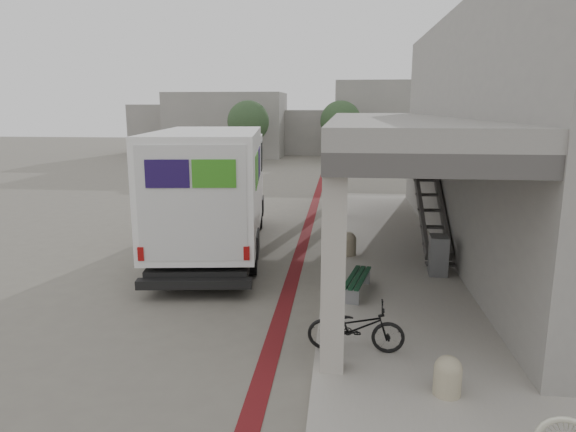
# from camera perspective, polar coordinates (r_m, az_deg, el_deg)

# --- Properties ---
(ground) EXTENTS (120.00, 120.00, 0.00)m
(ground) POSITION_cam_1_polar(r_m,az_deg,el_deg) (12.23, -4.77, -8.64)
(ground) COLOR #686259
(ground) RESTS_ON ground
(bike_lane_stripe) EXTENTS (0.35, 40.00, 0.01)m
(bike_lane_stripe) POSITION_cam_1_polar(r_m,az_deg,el_deg) (13.96, 0.82, -5.91)
(bike_lane_stripe) COLOR maroon
(bike_lane_stripe) RESTS_ON ground
(sidewalk) EXTENTS (4.40, 28.00, 0.12)m
(sidewalk) POSITION_cam_1_polar(r_m,az_deg,el_deg) (12.14, 14.34, -8.84)
(sidewalk) COLOR #9E988D
(sidewalk) RESTS_ON ground
(transit_building) EXTENTS (7.60, 17.00, 7.00)m
(transit_building) POSITION_cam_1_polar(r_m,az_deg,el_deg) (16.42, 22.64, 7.96)
(transit_building) COLOR gray
(transit_building) RESTS_ON ground
(distant_backdrop) EXTENTS (28.00, 10.00, 6.50)m
(distant_backdrop) POSITION_cam_1_polar(r_m,az_deg,el_deg) (47.41, -0.06, 10.12)
(distant_backdrop) COLOR gray
(distant_backdrop) RESTS_ON ground
(tree_left) EXTENTS (3.20, 3.20, 4.80)m
(tree_left) POSITION_cam_1_polar(r_m,az_deg,el_deg) (39.90, -4.42, 10.40)
(tree_left) COLOR #38281C
(tree_left) RESTS_ON ground
(tree_mid) EXTENTS (3.20, 3.20, 4.80)m
(tree_mid) POSITION_cam_1_polar(r_m,az_deg,el_deg) (41.24, 5.87, 10.43)
(tree_mid) COLOR #38281C
(tree_mid) RESTS_ON ground
(tree_right) EXTENTS (3.20, 3.20, 4.80)m
(tree_right) POSITION_cam_1_polar(r_m,az_deg,el_deg) (40.99, 17.28, 9.95)
(tree_right) COLOR #38281C
(tree_right) RESTS_ON ground
(fedex_truck) EXTENTS (3.70, 8.88, 3.67)m
(fedex_truck) POSITION_cam_1_polar(r_m,az_deg,el_deg) (15.47, -8.24, 3.17)
(fedex_truck) COLOR black
(fedex_truck) RESTS_ON ground
(bench) EXTENTS (0.71, 1.73, 0.40)m
(bench) POSITION_cam_1_polar(r_m,az_deg,el_deg) (11.92, 7.69, -7.20)
(bench) COLOR gray
(bench) RESTS_ON sidewalk
(bollard_near) EXTENTS (0.41, 0.41, 0.61)m
(bollard_near) POSITION_cam_1_polar(r_m,az_deg,el_deg) (8.28, 17.33, -16.54)
(bollard_near) COLOR tan
(bollard_near) RESTS_ON sidewalk
(bollard_far) EXTENTS (0.45, 0.45, 0.67)m
(bollard_far) POSITION_cam_1_polar(r_m,az_deg,el_deg) (14.87, 6.72, -3.05)
(bollard_far) COLOR gray
(bollard_far) RESTS_ON sidewalk
(utility_cabinet) EXTENTS (0.49, 0.63, 1.00)m
(utility_cabinet) POSITION_cam_1_polar(r_m,az_deg,el_deg) (13.61, 16.37, -4.20)
(utility_cabinet) COLOR slate
(utility_cabinet) RESTS_ON sidewalk
(bicycle_black) EXTENTS (1.69, 0.62, 0.88)m
(bicycle_black) POSITION_cam_1_polar(r_m,az_deg,el_deg) (9.19, 7.55, -12.14)
(bicycle_black) COLOR black
(bicycle_black) RESTS_ON sidewalk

